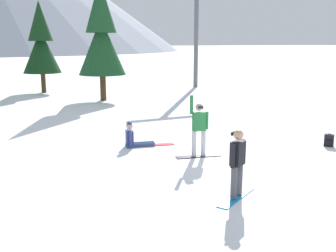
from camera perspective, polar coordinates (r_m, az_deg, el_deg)
ground_plane at (r=11.93m, az=15.48°, el=-6.43°), size 800.00×800.00×0.00m
snowboarder_foreground at (r=9.53m, az=9.99°, el=-5.23°), size 1.47×1.03×1.69m
snowboarder_midground at (r=12.80m, az=4.49°, el=-0.27°), size 1.52×0.57×2.04m
snowboarder_background at (r=14.21m, az=-4.86°, el=-1.76°), size 1.79×0.75×0.92m
backpack_black at (r=15.36m, az=22.24°, el=-1.96°), size 0.37×0.38×0.47m
pine_tree_broad at (r=25.69m, az=-9.62°, el=12.75°), size 2.98×2.98×7.51m
pine_tree_slender at (r=30.83m, az=-17.90°, el=11.33°), size 2.75×2.75×6.64m
ski_lift_tower at (r=33.24m, az=4.13°, el=15.65°), size 3.60×0.36×10.08m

